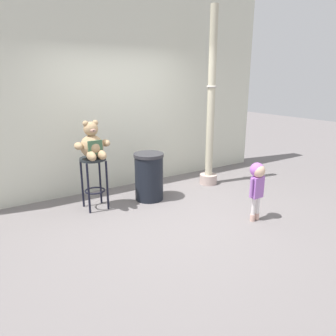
{
  "coord_description": "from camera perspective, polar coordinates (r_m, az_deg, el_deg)",
  "views": [
    {
      "loc": [
        -2.25,
        -3.51,
        1.96
      ],
      "look_at": [
        0.13,
        0.22,
        0.68
      ],
      "focal_mm": 33.72,
      "sensor_mm": 36.0,
      "label": 1
    }
  ],
  "objects": [
    {
      "name": "building_wall",
      "position": [
        5.78,
        -10.03,
        14.96
      ],
      "size": [
        6.45,
        0.3,
        3.74
      ],
      "primitive_type": "cube",
      "color": "beige",
      "rests_on": "ground_plane"
    },
    {
      "name": "ground_plane",
      "position": [
        4.61,
        0.07,
        -9.09
      ],
      "size": [
        24.0,
        24.0,
        0.0
      ],
      "primitive_type": "plane",
      "color": "slate"
    },
    {
      "name": "trash_bin",
      "position": [
        5.19,
        -3.46,
        -1.53
      ],
      "size": [
        0.49,
        0.49,
        0.78
      ],
      "color": "black",
      "rests_on": "ground_plane"
    },
    {
      "name": "teddy_bear",
      "position": [
        4.77,
        -13.49,
        4.14
      ],
      "size": [
        0.53,
        0.48,
        0.56
      ],
      "color": "tan",
      "rests_on": "bar_stool_with_teddy"
    },
    {
      "name": "child_walking",
      "position": [
        4.5,
        15.83,
        -1.96
      ],
      "size": [
        0.27,
        0.21,
        0.84
      ],
      "rotation": [
        0.0,
        0.0,
        -0.55
      ],
      "color": "#CBA293",
      "rests_on": "ground_plane"
    },
    {
      "name": "bar_stool_with_teddy",
      "position": [
        4.9,
        -13.27,
        -0.8
      ],
      "size": [
        0.39,
        0.39,
        0.81
      ],
      "color": "#1F2528",
      "rests_on": "ground_plane"
    },
    {
      "name": "lamppost",
      "position": [
        5.83,
        7.7,
        9.05
      ],
      "size": [
        0.32,
        0.32,
        3.13
      ],
      "color": "#B69E96",
      "rests_on": "ground_plane"
    }
  ]
}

